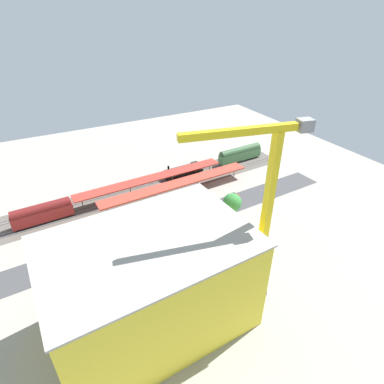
{
  "coord_description": "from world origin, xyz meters",
  "views": [
    {
      "loc": [
        28.04,
        68.05,
        53.81
      ],
      "look_at": [
        -7.1,
        3.11,
        9.36
      ],
      "focal_mm": 29.3,
      "sensor_mm": 36.0,
      "label": 1
    }
  ],
  "objects_px": {
    "freight_coach_far": "(42,213)",
    "parked_car_6": "(112,233)",
    "parked_car_3": "(176,215)",
    "passenger_coach": "(240,154)",
    "parked_car_1": "(214,202)",
    "platform_canopy_far": "(152,178)",
    "parked_car_2": "(197,207)",
    "platform_canopy_near": "(177,184)",
    "parked_car_4": "(154,220)",
    "construction_building": "(151,284)",
    "street_tree_2": "(184,218)",
    "box_truck_1": "(170,244)",
    "box_truck_0": "(173,247)",
    "street_tree_0": "(198,214)",
    "street_tree_3": "(174,219)",
    "street_tree_1": "(232,202)",
    "parked_car_0": "(232,197)",
    "traffic_light": "(217,211)",
    "locomotive": "(184,170)",
    "parked_car_5": "(133,227)",
    "tower_crane": "(261,211)"
  },
  "relations": [
    {
      "from": "street_tree_1",
      "to": "passenger_coach",
      "type": "bearing_deg",
      "value": -129.4
    },
    {
      "from": "street_tree_1",
      "to": "street_tree_2",
      "type": "xyz_separation_m",
      "value": [
        15.33,
        -0.22,
        -0.42
      ]
    },
    {
      "from": "freight_coach_far",
      "to": "parked_car_6",
      "type": "xyz_separation_m",
      "value": [
        -15.26,
        15.33,
        -2.34
      ]
    },
    {
      "from": "locomotive",
      "to": "parked_car_1",
      "type": "height_order",
      "value": "locomotive"
    },
    {
      "from": "parked_car_0",
      "to": "street_tree_2",
      "type": "xyz_separation_m",
      "value": [
        21.08,
        7.61,
        3.68
      ]
    },
    {
      "from": "platform_canopy_far",
      "to": "freight_coach_far",
      "type": "distance_m",
      "value": 34.33
    },
    {
      "from": "parked_car_5",
      "to": "traffic_light",
      "type": "xyz_separation_m",
      "value": [
        -22.09,
        8.31,
        3.29
      ]
    },
    {
      "from": "box_truck_0",
      "to": "parked_car_1",
      "type": "bearing_deg",
      "value": -146.41
    },
    {
      "from": "box_truck_1",
      "to": "parked_car_0",
      "type": "bearing_deg",
      "value": -155.81
    },
    {
      "from": "platform_canopy_near",
      "to": "street_tree_1",
      "type": "xyz_separation_m",
      "value": [
        -8.44,
        18.98,
        0.97
      ]
    },
    {
      "from": "parked_car_2",
      "to": "parked_car_3",
      "type": "height_order",
      "value": "parked_car_2"
    },
    {
      "from": "freight_coach_far",
      "to": "street_tree_3",
      "type": "bearing_deg",
      "value": 142.88
    },
    {
      "from": "parked_car_4",
      "to": "parked_car_5",
      "type": "relative_size",
      "value": 0.97
    },
    {
      "from": "parked_car_1",
      "to": "street_tree_2",
      "type": "relative_size",
      "value": 0.62
    },
    {
      "from": "passenger_coach",
      "to": "platform_canopy_near",
      "type": "bearing_deg",
      "value": 18.52
    },
    {
      "from": "freight_coach_far",
      "to": "street_tree_0",
      "type": "xyz_separation_m",
      "value": [
        -37.23,
        24.06,
        2.05
      ]
    },
    {
      "from": "freight_coach_far",
      "to": "construction_building",
      "type": "relative_size",
      "value": 0.47
    },
    {
      "from": "platform_canopy_far",
      "to": "street_tree_2",
      "type": "bearing_deg",
      "value": 88.05
    },
    {
      "from": "platform_canopy_near",
      "to": "parked_car_0",
      "type": "xyz_separation_m",
      "value": [
        -14.19,
        11.16,
        -3.13
      ]
    },
    {
      "from": "parked_car_1",
      "to": "parked_car_3",
      "type": "distance_m",
      "value": 13.58
    },
    {
      "from": "parked_car_4",
      "to": "street_tree_3",
      "type": "height_order",
      "value": "street_tree_3"
    },
    {
      "from": "parked_car_0",
      "to": "street_tree_1",
      "type": "distance_m",
      "value": 10.53
    },
    {
      "from": "parked_car_1",
      "to": "construction_building",
      "type": "distance_m",
      "value": 45.1
    },
    {
      "from": "parked_car_0",
      "to": "parked_car_2",
      "type": "xyz_separation_m",
      "value": [
        12.64,
        -0.57,
        -0.05
      ]
    },
    {
      "from": "platform_canopy_near",
      "to": "platform_canopy_far",
      "type": "height_order",
      "value": "platform_canopy_far"
    },
    {
      "from": "box_truck_1",
      "to": "platform_canopy_near",
      "type": "bearing_deg",
      "value": -119.7
    },
    {
      "from": "box_truck_0",
      "to": "traffic_light",
      "type": "distance_m",
      "value": 17.14
    },
    {
      "from": "construction_building",
      "to": "parked_car_5",
      "type": "bearing_deg",
      "value": -103.63
    },
    {
      "from": "parked_car_6",
      "to": "street_tree_2",
      "type": "relative_size",
      "value": 0.63
    },
    {
      "from": "freight_coach_far",
      "to": "street_tree_2",
      "type": "distance_m",
      "value": 40.73
    },
    {
      "from": "parked_car_0",
      "to": "street_tree_3",
      "type": "distance_m",
      "value": 25.49
    },
    {
      "from": "parked_car_5",
      "to": "box_truck_1",
      "type": "height_order",
      "value": "box_truck_1"
    },
    {
      "from": "parked_car_4",
      "to": "construction_building",
      "type": "xyz_separation_m",
      "value": [
        12.26,
        30.03,
        9.16
      ]
    },
    {
      "from": "parked_car_4",
      "to": "street_tree_2",
      "type": "distance_m",
      "value": 10.58
    },
    {
      "from": "construction_building",
      "to": "street_tree_2",
      "type": "height_order",
      "value": "construction_building"
    },
    {
      "from": "street_tree_0",
      "to": "street_tree_3",
      "type": "bearing_deg",
      "value": -8.73
    },
    {
      "from": "box_truck_1",
      "to": "parked_car_2",
      "type": "bearing_deg",
      "value": -139.09
    },
    {
      "from": "parked_car_4",
      "to": "parked_car_6",
      "type": "xyz_separation_m",
      "value": [
        12.27,
        0.01,
        0.01
      ]
    },
    {
      "from": "passenger_coach",
      "to": "street_tree_0",
      "type": "relative_size",
      "value": 2.38
    },
    {
      "from": "parked_car_0",
      "to": "locomotive",
      "type": "bearing_deg",
      "value": -75.03
    },
    {
      "from": "freight_coach_far",
      "to": "street_tree_0",
      "type": "bearing_deg",
      "value": 147.13
    },
    {
      "from": "construction_building",
      "to": "box_truck_0",
      "type": "xyz_separation_m",
      "value": [
        -11.84,
        -16.12,
        -8.22
      ]
    },
    {
      "from": "locomotive",
      "to": "parked_car_1",
      "type": "bearing_deg",
      "value": 88.23
    },
    {
      "from": "box_truck_1",
      "to": "traffic_light",
      "type": "height_order",
      "value": "traffic_light"
    },
    {
      "from": "platform_canopy_far",
      "to": "traffic_light",
      "type": "height_order",
      "value": "traffic_light"
    },
    {
      "from": "box_truck_0",
      "to": "street_tree_2",
      "type": "relative_size",
      "value": 1.47
    },
    {
      "from": "platform_canopy_far",
      "to": "parked_car_2",
      "type": "height_order",
      "value": "platform_canopy_far"
    },
    {
      "from": "street_tree_1",
      "to": "parked_car_4",
      "type": "bearing_deg",
      "value": -21.15
    },
    {
      "from": "parked_car_3",
      "to": "passenger_coach",
      "type": "bearing_deg",
      "value": -150.24
    },
    {
      "from": "tower_crane",
      "to": "traffic_light",
      "type": "distance_m",
      "value": 31.85
    }
  ]
}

